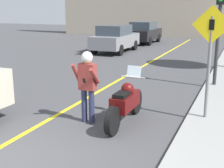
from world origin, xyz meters
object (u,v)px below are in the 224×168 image
(crossing_sign, at_px, (210,52))
(traffic_light, at_px, (220,14))
(parked_car_grey, at_px, (115,38))
(motorcycle, at_px, (125,103))
(parked_car_black, at_px, (144,32))
(person_biker, at_px, (87,80))

(crossing_sign, relative_size, traffic_light, 0.78)
(traffic_light, bearing_deg, parked_car_grey, 133.60)
(motorcycle, height_order, crossing_sign, crossing_sign)
(traffic_light, relative_size, parked_car_grey, 0.83)
(motorcycle, distance_m, crossing_sign, 2.34)
(motorcycle, relative_size, parked_car_black, 0.53)
(crossing_sign, bearing_deg, traffic_light, 91.78)
(crossing_sign, distance_m, parked_car_grey, 12.52)
(crossing_sign, bearing_deg, motorcycle, -153.31)
(traffic_light, xyz_separation_m, parked_car_black, (-6.43, 12.37, -1.69))
(traffic_light, bearing_deg, motorcycle, -110.51)
(motorcycle, height_order, parked_car_black, parked_car_black)
(motorcycle, bearing_deg, traffic_light, 69.49)
(person_biker, relative_size, traffic_light, 0.50)
(crossing_sign, bearing_deg, parked_car_grey, 122.61)
(crossing_sign, height_order, parked_car_grey, crossing_sign)
(crossing_sign, relative_size, parked_car_black, 0.65)
(person_biker, height_order, crossing_sign, crossing_sign)
(motorcycle, distance_m, parked_car_grey, 12.44)
(motorcycle, relative_size, traffic_light, 0.64)
(motorcycle, height_order, person_biker, person_biker)
(person_biker, xyz_separation_m, parked_car_black, (-3.90, 17.14, -0.22))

